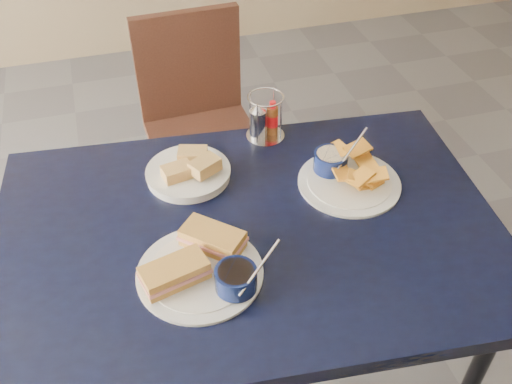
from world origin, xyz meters
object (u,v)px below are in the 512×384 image
object	(u,v)px
chair_far	(198,111)
sandwich_plate	(204,265)
plantain_plate	(344,173)
dining_table	(249,246)
bread_basket	(189,171)
condiment_caddy	(264,120)

from	to	relation	value
chair_far	sandwich_plate	size ratio (longest dim) A/B	2.80
plantain_plate	dining_table	bearing A→B (deg)	-160.83
dining_table	chair_far	world-z (taller)	chair_far
dining_table	plantain_plate	size ratio (longest dim) A/B	4.83
dining_table	bread_basket	bearing A→B (deg)	113.70
bread_basket	condiment_caddy	size ratio (longest dim) A/B	1.60
chair_far	condiment_caddy	size ratio (longest dim) A/B	6.27
chair_far	bread_basket	distance (m)	0.76
chair_far	sandwich_plate	world-z (taller)	sandwich_plate
dining_table	plantain_plate	xyz separation A→B (m)	(0.29, 0.10, 0.09)
chair_far	sandwich_plate	distance (m)	1.08
dining_table	sandwich_plate	size ratio (longest dim) A/B	4.21
chair_far	plantain_plate	distance (m)	0.90
sandwich_plate	plantain_plate	bearing A→B (deg)	26.59
plantain_plate	condiment_caddy	world-z (taller)	condiment_caddy
chair_far	plantain_plate	bearing A→B (deg)	-74.22
sandwich_plate	dining_table	bearing A→B (deg)	39.78
sandwich_plate	condiment_caddy	world-z (taller)	condiment_caddy
sandwich_plate	condiment_caddy	distance (m)	0.53
dining_table	plantain_plate	world-z (taller)	plantain_plate
bread_basket	chair_far	bearing A→B (deg)	77.69
plantain_plate	bread_basket	xyz separation A→B (m)	(-0.38, 0.12, -0.00)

